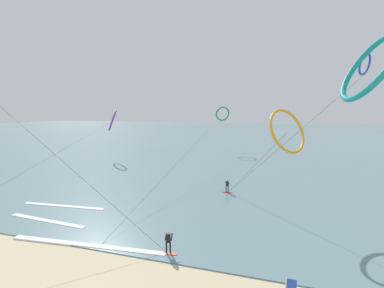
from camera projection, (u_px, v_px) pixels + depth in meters
name	position (u px, v px, depth m)	size (l,w,h in m)	color
sea_water	(240.00, 133.00, 112.78)	(400.00, 200.00, 0.08)	slate
surfer_coral	(168.00, 244.00, 17.54)	(1.40, 0.61, 1.70)	#EA7260
surfer_crimson	(227.00, 187.00, 30.67)	(1.40, 0.66, 1.70)	red
kite_emerald	(222.00, 114.00, 60.56)	(4.67, 47.84, 11.58)	#199351
kite_teal	(368.00, 69.00, 17.15)	(12.73, 12.17, 15.91)	teal
kite_amber	(287.00, 131.00, 23.15)	(8.65, 7.47, 10.68)	orange
kite_violet	(113.00, 120.00, 51.99)	(4.34, 30.43, 10.79)	purple
kite_cobalt	(365.00, 64.00, 46.35)	(3.69, 42.07, 21.52)	#2647B7
wave_crest_near	(86.00, 245.00, 18.72)	(12.96, 0.50, 0.12)	white
wave_crest_mid	(47.00, 221.00, 22.86)	(8.86, 0.50, 0.12)	white
wave_crest_far	(64.00, 206.00, 26.37)	(9.65, 0.50, 0.12)	white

